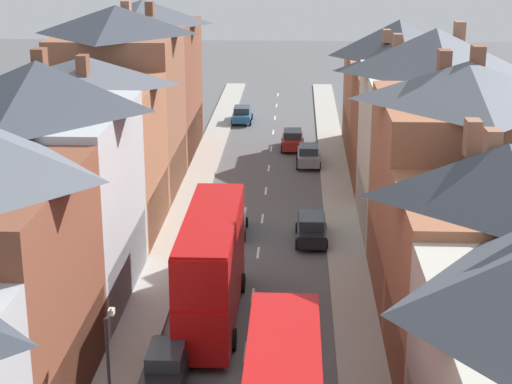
# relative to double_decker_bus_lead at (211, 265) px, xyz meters

# --- Properties ---
(pavement_left) EXTENTS (2.20, 104.00, 0.14)m
(pavement_left) POSITION_rel_double_decker_bus_lead_xyz_m (-3.29, 10.87, -2.75)
(pavement_left) COLOR #A8A399
(pavement_left) RESTS_ON ground
(pavement_right) EXTENTS (2.20, 104.00, 0.14)m
(pavement_right) POSITION_rel_double_decker_bus_lead_xyz_m (6.91, 10.87, -2.75)
(pavement_right) COLOR #A8A399
(pavement_right) RESTS_ON ground
(centre_line_dashes) EXTENTS (0.14, 97.80, 0.01)m
(centre_line_dashes) POSITION_rel_double_decker_bus_lead_xyz_m (1.81, 8.87, -2.81)
(centre_line_dashes) COLOR silver
(centre_line_dashes) RESTS_ON ground
(terrace_row_left) EXTENTS (8.00, 77.59, 13.65)m
(terrace_row_left) POSITION_rel_double_decker_bus_lead_xyz_m (-8.38, -1.34, 3.12)
(terrace_row_left) COLOR #BCB7A8
(terrace_row_left) RESTS_ON ground
(terrace_row_right) EXTENTS (8.00, 78.03, 12.71)m
(terrace_row_right) POSITION_rel_double_decker_bus_lead_xyz_m (11.99, -0.87, 2.70)
(terrace_row_right) COLOR #BCB7A8
(terrace_row_right) RESTS_ON ground
(double_decker_bus_lead) EXTENTS (2.74, 10.80, 5.30)m
(double_decker_bus_lead) POSITION_rel_double_decker_bus_lead_xyz_m (0.00, 0.00, 0.00)
(double_decker_bus_lead) COLOR #B70F0F
(double_decker_bus_lead) RESTS_ON ground
(car_parked_left_a) EXTENTS (1.90, 4.14, 1.58)m
(car_parked_left_a) POSITION_rel_double_decker_bus_lead_xyz_m (-1.29, 42.73, -2.02)
(car_parked_left_a) COLOR #236093
(car_parked_left_a) RESTS_ON ground
(car_parked_right_a) EXTENTS (1.90, 4.60, 1.67)m
(car_parked_right_a) POSITION_rel_double_decker_bus_lead_xyz_m (4.91, 10.91, -1.98)
(car_parked_right_a) COLOR black
(car_parked_right_a) RESTS_ON ground
(car_mid_black) EXTENTS (1.90, 4.20, 1.67)m
(car_mid_black) POSITION_rel_double_decker_bus_lead_xyz_m (-1.29, -6.00, -1.98)
(car_mid_black) COLOR black
(car_mid_black) RESTS_ON ground
(car_parked_left_b) EXTENTS (1.90, 4.18, 1.66)m
(car_parked_left_b) POSITION_rel_double_decker_bus_lead_xyz_m (4.91, 27.75, -1.98)
(car_parked_left_b) COLOR gray
(car_parked_left_b) RESTS_ON ground
(car_mid_white) EXTENTS (1.90, 4.32, 1.67)m
(car_mid_white) POSITION_rel_double_decker_bus_lead_xyz_m (3.61, 32.84, -1.97)
(car_mid_white) COLOR maroon
(car_mid_white) RESTS_ON ground
(car_far_grey) EXTENTS (1.90, 4.13, 1.63)m
(car_far_grey) POSITION_rel_double_decker_bus_lead_xyz_m (0.01, 11.93, -1.99)
(car_far_grey) COLOR #B7BABF
(car_far_grey) RESTS_ON ground
(street_lamp) EXTENTS (0.20, 1.12, 5.50)m
(street_lamp) POSITION_rel_double_decker_bus_lead_xyz_m (-2.44, -11.20, 0.43)
(street_lamp) COLOR black
(street_lamp) RESTS_ON ground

